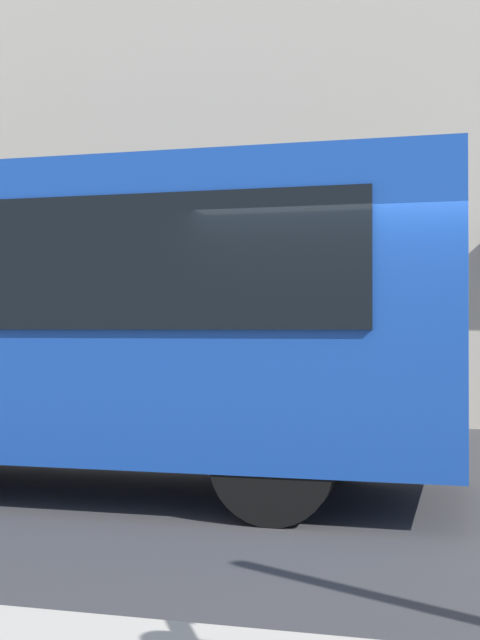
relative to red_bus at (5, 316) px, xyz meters
The scene contains 3 objects.
ground_plane 4.05m from the red_bus, behind, with size 60.00×60.00×0.00m, color #38383A.
building_facade_far 8.58m from the red_bus, 119.71° to the right, with size 28.00×1.55×12.00m.
red_bus is the anchor object (origin of this frame).
Camera 1 is at (-0.86, 7.46, 1.56)m, focal length 48.64 mm.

